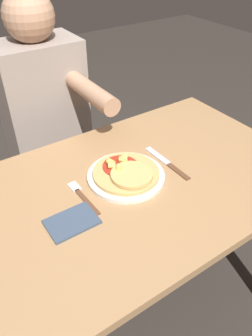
# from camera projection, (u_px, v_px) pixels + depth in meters

# --- Properties ---
(ground_plane) EXTENTS (8.00, 8.00, 0.00)m
(ground_plane) POSITION_uv_depth(u_px,v_px,m) (131.00, 304.00, 1.50)
(ground_plane) COLOR #2D2823
(dining_table) EXTENTS (1.17, 0.71, 0.73)m
(dining_table) POSITION_uv_depth(u_px,v_px,m) (133.00, 209.00, 1.12)
(dining_table) COLOR #9E754C
(dining_table) RESTS_ON ground_plane
(plate) EXTENTS (0.25, 0.25, 0.01)m
(plate) POSITION_uv_depth(u_px,v_px,m) (126.00, 176.00, 1.06)
(plate) COLOR silver
(plate) RESTS_ON dining_table
(pizza) EXTENTS (0.22, 0.22, 0.04)m
(pizza) POSITION_uv_depth(u_px,v_px,m) (126.00, 172.00, 1.05)
(pizza) COLOR tan
(pizza) RESTS_ON plate
(fork) EXTENTS (0.03, 0.18, 0.00)m
(fork) POSITION_uv_depth(u_px,v_px,m) (82.00, 196.00, 0.99)
(fork) COLOR brown
(fork) RESTS_ON dining_table
(knife) EXTENTS (0.02, 0.22, 0.00)m
(knife) POSITION_uv_depth(u_px,v_px,m) (168.00, 163.00, 1.13)
(knife) COLOR brown
(knife) RESTS_ON dining_table
(napkin) EXTENTS (0.14, 0.10, 0.01)m
(napkin) POSITION_uv_depth(u_px,v_px,m) (72.00, 222.00, 0.91)
(napkin) COLOR #38475B
(napkin) RESTS_ON dining_table
(person_diner) EXTENTS (0.35, 0.52, 1.21)m
(person_diner) POSITION_uv_depth(u_px,v_px,m) (46.00, 115.00, 1.46)
(person_diner) COLOR #2D2D38
(person_diner) RESTS_ON ground_plane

